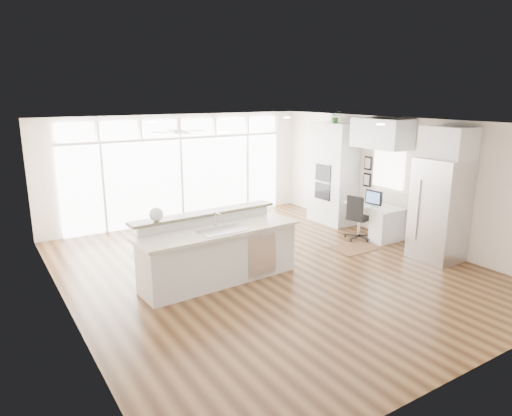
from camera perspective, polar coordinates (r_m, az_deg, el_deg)
floor at (r=8.65m, az=1.47°, el=-7.60°), size 7.00×8.00×0.02m
ceiling at (r=8.05m, az=1.59°, el=10.61°), size 7.00×8.00×0.02m
wall_back at (r=11.72m, az=-9.50°, el=4.89°), size 7.00×0.04×2.70m
wall_front at (r=5.54m, az=25.46°, el=-6.73°), size 7.00×0.04×2.70m
wall_left at (r=6.98m, az=-23.06°, el=-2.33°), size 0.04×8.00×2.70m
wall_right at (r=10.57m, az=17.50°, el=3.43°), size 0.04×8.00×2.70m
glass_wall at (r=11.72m, az=-9.32°, el=3.40°), size 5.80×0.06×2.08m
transom_row at (r=11.55m, az=-9.59°, el=9.90°), size 5.90×0.06×0.40m
desk_window at (r=10.70m, az=16.22°, el=4.73°), size 0.04×0.85×0.85m
ceiling_fan at (r=10.30m, az=-9.68°, el=9.96°), size 1.16×1.16×0.32m
recessed_lights at (r=8.22m, az=0.80°, el=10.55°), size 3.40×3.00×0.02m
oven_cabinet at (r=11.58m, az=9.61°, el=4.27°), size 0.64×1.20×2.50m
desk_nook at (r=10.70m, az=14.62°, el=-1.58°), size 0.72×1.30×0.76m
upper_cabinets at (r=10.39m, az=15.45°, el=8.97°), size 0.64×1.30×0.64m
refrigerator at (r=9.53m, az=21.98°, el=-0.21°), size 0.76×0.90×2.00m
fridge_cabinet at (r=9.37m, az=22.93°, el=7.56°), size 0.64×0.90×0.60m
framed_photos at (r=11.14m, az=13.78°, el=4.46°), size 0.06×0.22×0.80m
kitchen_island at (r=7.92m, az=-4.58°, el=-5.21°), size 2.96×1.25×1.15m
rug at (r=9.95m, az=12.23°, el=-4.89°), size 0.97×0.70×0.01m
office_chair at (r=10.43m, az=12.79°, el=-1.16°), size 0.63×0.60×1.01m
fishbowl at (r=7.65m, az=-12.35°, el=-0.77°), size 0.25×0.25×0.23m
monitor at (r=10.51m, az=14.50°, el=1.29°), size 0.12×0.43×0.36m
keyboard at (r=10.43m, az=13.81°, el=0.27°), size 0.18×0.34×0.02m
potted_plant at (r=11.43m, az=9.89°, el=11.02°), size 0.30×0.32×0.23m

